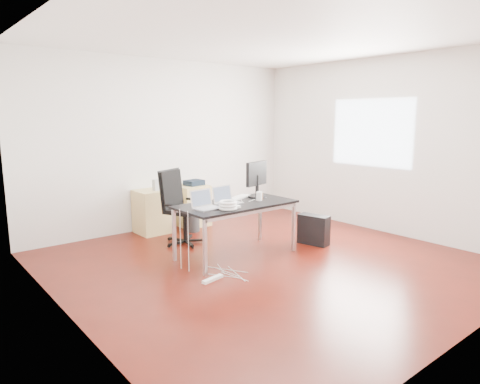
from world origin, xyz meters
TOP-DOWN VIEW (x-y plane):
  - room_shell at (0.04, 0.00)m, footprint 5.00×5.00m
  - desk at (-0.15, 0.45)m, footprint 1.60×0.80m
  - office_chair at (-0.41, 1.46)m, footprint 0.63×0.64m
  - filing_cabinet_left at (-0.46, 2.23)m, footprint 0.50×0.50m
  - filing_cabinet_right at (0.30, 2.23)m, footprint 0.50×0.50m
  - pc_tower at (1.07, 0.14)m, footprint 0.30×0.48m
  - wastebasket at (0.08, 1.89)m, footprint 0.29×0.29m
  - power_strip at (-0.92, -0.07)m, footprint 0.31×0.12m
  - laptop_left at (-0.66, 0.43)m, footprint 0.35×0.28m
  - laptop_right at (-0.27, 0.51)m, footprint 0.35×0.29m
  - monitor at (0.35, 0.60)m, footprint 0.45×0.26m
  - keyboard at (0.10, 0.70)m, footprint 0.46×0.28m
  - cup_white at (0.21, 0.39)m, footprint 0.09×0.09m
  - cup_brown at (0.25, 0.42)m, footprint 0.08×0.08m
  - cable_coil at (-0.47, 0.21)m, footprint 0.24×0.24m
  - power_adapter at (-0.32, 0.21)m, footprint 0.08×0.08m
  - speaker at (-0.42, 2.15)m, footprint 0.10×0.09m
  - navy_garment at (0.35, 2.22)m, footprint 0.33×0.28m

SIDE VIEW (x-z plane):
  - power_strip at x=-0.92m, z-range 0.00..0.04m
  - wastebasket at x=0.08m, z-range 0.00..0.28m
  - pc_tower at x=1.07m, z-range 0.00..0.44m
  - filing_cabinet_left at x=-0.46m, z-range 0.00..0.70m
  - filing_cabinet_right at x=0.30m, z-range 0.00..0.70m
  - office_chair at x=-0.41m, z-range 0.06..1.15m
  - desk at x=-0.15m, z-range 0.31..1.04m
  - keyboard at x=0.10m, z-range 0.73..0.75m
  - power_adapter at x=-0.32m, z-range 0.73..0.76m
  - navy_garment at x=0.35m, z-range 0.70..0.79m
  - cup_brown at x=0.25m, z-range 0.73..0.83m
  - cable_coil at x=-0.47m, z-range 0.73..0.84m
  - laptop_left at x=-0.66m, z-range 0.67..0.90m
  - laptop_right at x=-0.27m, z-range 0.67..0.90m
  - speaker at x=-0.42m, z-range 0.70..0.88m
  - cup_white at x=0.21m, z-range 0.73..0.85m
  - monitor at x=0.35m, z-range 0.76..1.27m
  - room_shell at x=0.04m, z-range -1.10..3.90m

